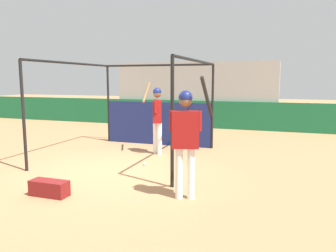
{
  "coord_description": "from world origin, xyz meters",
  "views": [
    {
      "loc": [
        3.61,
        -6.44,
        2.06
      ],
      "look_at": [
        1.26,
        0.38,
        1.03
      ],
      "focal_mm": 35.0,
      "sensor_mm": 36.0,
      "label": 1
    }
  ],
  "objects_px": {
    "equipment_bag": "(49,188)",
    "baseball": "(145,164)",
    "player_waiting": "(186,133)",
    "player_batter": "(157,114)"
  },
  "relations": [
    {
      "from": "equipment_bag",
      "to": "baseball",
      "type": "xyz_separation_m",
      "value": [
        0.78,
        2.49,
        -0.1
      ]
    },
    {
      "from": "player_waiting",
      "to": "baseball",
      "type": "height_order",
      "value": "player_waiting"
    },
    {
      "from": "player_batter",
      "to": "equipment_bag",
      "type": "xyz_separation_m",
      "value": [
        -0.63,
        -3.75,
        -0.98
      ]
    },
    {
      "from": "player_batter",
      "to": "baseball",
      "type": "xyz_separation_m",
      "value": [
        0.16,
        -1.26,
        -1.08
      ]
    },
    {
      "from": "player_batter",
      "to": "player_waiting",
      "type": "distance_m",
      "value": 3.52
    },
    {
      "from": "player_waiting",
      "to": "baseball",
      "type": "relative_size",
      "value": 28.64
    },
    {
      "from": "equipment_bag",
      "to": "baseball",
      "type": "height_order",
      "value": "equipment_bag"
    },
    {
      "from": "equipment_bag",
      "to": "baseball",
      "type": "distance_m",
      "value": 2.61
    },
    {
      "from": "player_waiting",
      "to": "equipment_bag",
      "type": "xyz_separation_m",
      "value": [
        -2.33,
        -0.67,
        -1.01
      ]
    },
    {
      "from": "player_batter",
      "to": "baseball",
      "type": "relative_size",
      "value": 26.86
    }
  ]
}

